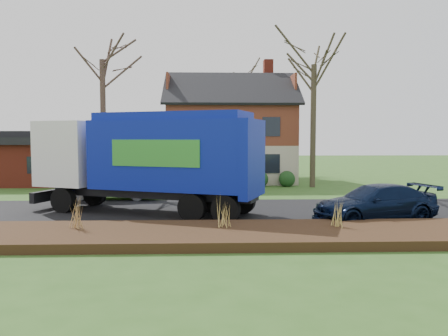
{
  "coord_description": "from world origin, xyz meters",
  "views": [
    {
      "loc": [
        0.38,
        -19.14,
        3.27
      ],
      "look_at": [
        1.14,
        2.5,
        1.75
      ],
      "focal_mm": 35.0,
      "sensor_mm": 36.0,
      "label": 1
    }
  ],
  "objects": [
    {
      "name": "ground",
      "position": [
        0.0,
        0.0,
        0.0
      ],
      "size": [
        120.0,
        120.0,
        0.0
      ],
      "primitive_type": "plane",
      "color": "#2E531B",
      "rests_on": "ground"
    },
    {
      "name": "garbage_truck",
      "position": [
        -2.11,
        -0.39,
        2.48
      ],
      "size": [
        10.33,
        6.08,
        4.3
      ],
      "rotation": [
        0.0,
        0.0,
        -0.36
      ],
      "color": "black",
      "rests_on": "ground"
    },
    {
      "name": "tree_front_west",
      "position": [
        -6.11,
        8.07,
        9.18
      ],
      "size": [
        3.75,
        3.75,
        11.15
      ],
      "color": "#46332A",
      "rests_on": "ground"
    },
    {
      "name": "main_house",
      "position": [
        1.49,
        13.91,
        4.03
      ],
      "size": [
        12.95,
        8.95,
        9.26
      ],
      "color": "#BEB499",
      "rests_on": "ground"
    },
    {
      "name": "grass_clump_mid",
      "position": [
        0.86,
        -4.84,
        0.81
      ],
      "size": [
        0.37,
        0.3,
        1.03
      ],
      "color": "tan",
      "rests_on": "mulch_verge"
    },
    {
      "name": "tree_front_east",
      "position": [
        7.22,
        9.3,
        9.29
      ],
      "size": [
        4.11,
        4.11,
        11.42
      ],
      "color": "#413927",
      "rests_on": "ground"
    },
    {
      "name": "grass_clump_east",
      "position": [
        4.71,
        -4.92,
        0.74
      ],
      "size": [
        0.36,
        0.29,
        0.89
      ],
      "color": "tan",
      "rests_on": "mulch_verge"
    },
    {
      "name": "grass_clump_west",
      "position": [
        -3.95,
        -4.98,
        0.82
      ],
      "size": [
        0.39,
        0.32,
        1.03
      ],
      "color": "#AC834C",
      "rests_on": "mulch_verge"
    },
    {
      "name": "navy_wagon",
      "position": [
        6.83,
        -2.54,
        0.72
      ],
      "size": [
        5.31,
        3.19,
        1.44
      ],
      "primitive_type": "imported",
      "rotation": [
        0.0,
        0.0,
        -1.32
      ],
      "color": "black",
      "rests_on": "ground"
    },
    {
      "name": "silver_sedan",
      "position": [
        -4.73,
        4.01,
        0.83
      ],
      "size": [
        5.06,
        1.83,
        1.66
      ],
      "primitive_type": "imported",
      "rotation": [
        0.0,
        0.0,
        1.56
      ],
      "color": "#A0A3A7",
      "rests_on": "ground"
    },
    {
      "name": "road",
      "position": [
        0.0,
        0.0,
        0.01
      ],
      "size": [
        80.0,
        7.0,
        0.02
      ],
      "primitive_type": "cube",
      "color": "black",
      "rests_on": "ground"
    },
    {
      "name": "ranch_house",
      "position": [
        -12.0,
        13.0,
        1.81
      ],
      "size": [
        9.8,
        8.2,
        3.7
      ],
      "color": "maroon",
      "rests_on": "ground"
    },
    {
      "name": "tree_back",
      "position": [
        3.69,
        21.99,
        9.22
      ],
      "size": [
        3.49,
        3.49,
        11.06
      ],
      "color": "#46382A",
      "rests_on": "ground"
    },
    {
      "name": "mulch_verge",
      "position": [
        0.0,
        -5.3,
        0.15
      ],
      "size": [
        80.0,
        3.5,
        0.3
      ],
      "primitive_type": "cube",
      "color": "black",
      "rests_on": "ground"
    }
  ]
}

